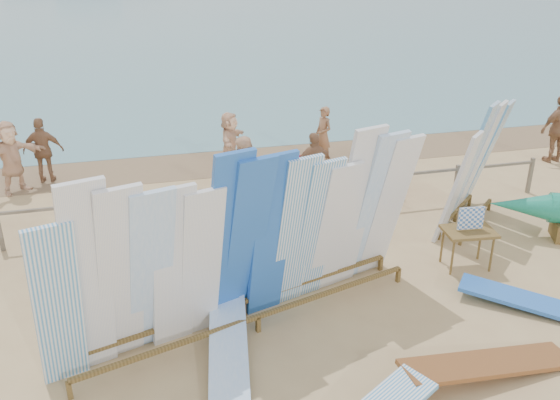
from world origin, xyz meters
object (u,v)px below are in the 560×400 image
object	(u,v)px
main_surfboard_rack	(249,247)
beachgoer_2	(244,176)
beach_chair_left	(299,185)
beachgoer_4	(314,166)
flat_board_a	(229,365)
beachgoer_5	(230,141)
beachgoer_10	(559,129)
flat_board_d	(541,311)
beachgoer_7	(323,135)
beachgoer_11	(11,157)
stroller	(381,176)
vendor_table	(467,247)
flat_board_c	(487,375)
side_surfboard_rack	(473,169)
beach_chair_right	(370,180)
beachgoer_extra_1	(43,151)

from	to	relation	value
main_surfboard_rack	beachgoer_2	world-z (taller)	main_surfboard_rack
beach_chair_left	beachgoer_4	distance (m)	0.64
flat_board_a	beachgoer_5	distance (m)	8.19
main_surfboard_rack	beachgoer_10	size ratio (longest dim) A/B	3.25
beachgoer_4	flat_board_d	bearing A→B (deg)	107.39
flat_board_a	beachgoer_7	world-z (taller)	beachgoer_7
main_surfboard_rack	beachgoer_11	xyz separation A→B (m)	(-4.46, 6.85, -0.50)
stroller	beachgoer_11	distance (m)	8.96
flat_board_a	beachgoer_7	distance (m)	8.97
main_surfboard_rack	beach_chair_left	distance (m)	5.44
beachgoer_10	flat_board_d	bearing A→B (deg)	49.16
vendor_table	flat_board_c	world-z (taller)	vendor_table
side_surfboard_rack	flat_board_a	distance (m)	6.86
side_surfboard_rack	beach_chair_right	world-z (taller)	side_surfboard_rack
main_surfboard_rack	flat_board_d	world-z (taller)	main_surfboard_rack
main_surfboard_rack	beachgoer_2	bearing A→B (deg)	63.31
beachgoer_4	beachgoer_2	bearing A→B (deg)	8.48
flat_board_d	beachgoer_extra_1	world-z (taller)	beachgoer_extra_1
vendor_table	beach_chair_left	distance (m)	4.56
beachgoer_4	beachgoer_7	xyz separation A→B (m)	(1.00, 2.36, -0.03)
beach_chair_right	beachgoer_2	world-z (taller)	beachgoer_2
main_surfboard_rack	beachgoer_4	bearing A→B (deg)	44.93
flat_board_a	beachgoer_4	xyz separation A→B (m)	(3.04, 5.61, 0.81)
vendor_table	stroller	world-z (taller)	vendor_table
beach_chair_left	beachgoer_11	distance (m)	6.99
flat_board_d	beachgoer_2	xyz separation A→B (m)	(-4.02, 5.13, 0.89)
main_surfboard_rack	flat_board_a	world-z (taller)	main_surfboard_rack
flat_board_c	beachgoer_4	size ratio (longest dim) A/B	1.66
flat_board_d	stroller	world-z (taller)	stroller
flat_board_c	beach_chair_left	size ratio (longest dim) A/B	2.83
main_surfboard_rack	beachgoer_11	world-z (taller)	main_surfboard_rack
vendor_table	flat_board_c	bearing A→B (deg)	-108.60
beach_chair_right	beachgoer_11	xyz separation A→B (m)	(-8.47, 2.06, 0.63)
side_surfboard_rack	beachgoer_extra_1	world-z (taller)	side_surfboard_rack
beachgoer_4	beachgoer_11	bearing A→B (deg)	-22.00
beach_chair_left	beachgoer_10	bearing A→B (deg)	4.14
vendor_table	beachgoer_extra_1	world-z (taller)	beachgoer_extra_1
vendor_table	stroller	xyz separation A→B (m)	(-0.12, 3.78, 0.01)
beachgoer_10	main_surfboard_rack	bearing A→B (deg)	26.73
main_surfboard_rack	flat_board_c	bearing A→B (deg)	-51.08
beachgoer_extra_1	main_surfboard_rack	bearing A→B (deg)	121.85
beach_chair_left	beach_chair_right	size ratio (longest dim) A/B	1.04
flat_board_c	beachgoer_7	xyz separation A→B (m)	(0.52, 9.08, 0.79)
vendor_table	flat_board_a	xyz separation A→B (m)	(-4.83, -1.73, -0.41)
beachgoer_4	beachgoer_11	distance (m)	7.31
flat_board_c	side_surfboard_rack	bearing A→B (deg)	-30.33
flat_board_c	beachgoer_extra_1	bearing A→B (deg)	32.48
beach_chair_left	stroller	size ratio (longest dim) A/B	0.91
beachgoer_5	beachgoer_11	world-z (taller)	beachgoer_11
flat_board_a	beachgoer_10	distance (m)	12.17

